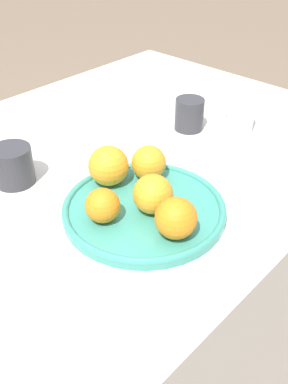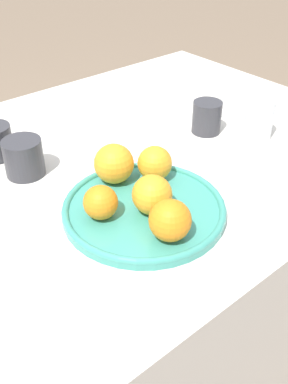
# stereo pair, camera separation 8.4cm
# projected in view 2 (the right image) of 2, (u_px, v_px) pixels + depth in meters

# --- Properties ---
(ground_plane) EXTENTS (12.00, 12.00, 0.00)m
(ground_plane) POSITION_uv_depth(u_px,v_px,m) (98.00, 372.00, 1.41)
(ground_plane) COLOR #7A6651
(table) EXTENTS (1.54, 0.92, 0.75)m
(table) POSITION_uv_depth(u_px,v_px,m) (90.00, 290.00, 1.20)
(table) COLOR silver
(table) RESTS_ON ground_plane
(fruit_platter) EXTENTS (0.31, 0.31, 0.02)m
(fruit_platter) POSITION_uv_depth(u_px,v_px,m) (144.00, 208.00, 0.86)
(fruit_platter) COLOR teal
(fruit_platter) RESTS_ON table
(orange_0) EXTENTS (0.07, 0.07, 0.07)m
(orange_0) POSITION_uv_depth(u_px,v_px,m) (155.00, 163.00, 0.92)
(orange_0) COLOR orange
(orange_0) RESTS_ON fruit_platter
(orange_1) EXTENTS (0.08, 0.08, 0.08)m
(orange_1) POSITION_uv_depth(u_px,v_px,m) (152.00, 195.00, 0.83)
(orange_1) COLOR orange
(orange_1) RESTS_ON fruit_platter
(orange_2) EXTENTS (0.06, 0.06, 0.06)m
(orange_2) POSITION_uv_depth(u_px,v_px,m) (101.00, 202.00, 0.81)
(orange_2) COLOR orange
(orange_2) RESTS_ON fruit_platter
(orange_3) EXTENTS (0.07, 0.07, 0.07)m
(orange_3) POSITION_uv_depth(u_px,v_px,m) (170.00, 220.00, 0.76)
(orange_3) COLOR orange
(orange_3) RESTS_ON fruit_platter
(orange_4) EXTENTS (0.08, 0.08, 0.08)m
(orange_4) POSITION_uv_depth(u_px,v_px,m) (114.00, 164.00, 0.91)
(orange_4) COLOR orange
(orange_4) RESTS_ON fruit_platter
(water_glass) EXTENTS (0.07, 0.07, 0.10)m
(water_glass) POSITION_uv_depth(u_px,v_px,m) (259.00, 119.00, 1.09)
(water_glass) COLOR silver
(water_glass) RESTS_ON table
(cup_0) EXTENTS (0.07, 0.07, 0.08)m
(cup_0) POSITION_uv_depth(u_px,v_px,m) (207.00, 117.00, 1.12)
(cup_0) COLOR #333338
(cup_0) RESTS_ON table
(cup_2) EXTENTS (0.08, 0.08, 0.08)m
(cup_2) POSITION_uv_depth(u_px,v_px,m) (24.00, 158.00, 0.96)
(cup_2) COLOR #333338
(cup_2) RESTS_ON table
(napkin) EXTENTS (0.14, 0.14, 0.01)m
(napkin) POSITION_uv_depth(u_px,v_px,m) (131.00, 87.00, 1.38)
(napkin) COLOR silver
(napkin) RESTS_ON table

